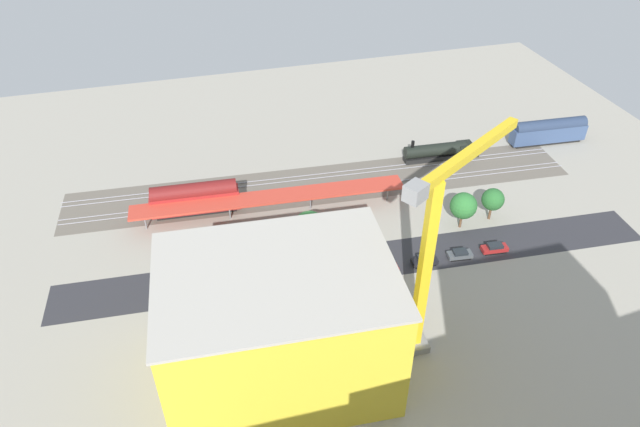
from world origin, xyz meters
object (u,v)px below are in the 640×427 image
at_px(locomotive, 442,151).
at_px(parked_car_2, 425,261).
at_px(parked_car_4, 350,275).
at_px(street_tree_0, 493,200).
at_px(tower_crane, 434,247).
at_px(street_tree_2, 310,227).
at_px(box_truck_0, 242,287).
at_px(parked_car_3, 386,269).
at_px(platform_canopy_near, 270,197).
at_px(street_tree_5, 286,234).
at_px(passenger_coach, 549,131).
at_px(construction_building, 279,326).
at_px(parked_car_1, 460,255).
at_px(traffic_light, 346,226).
at_px(street_tree_3, 341,226).
at_px(street_tree_1, 463,206).
at_px(parked_car_0, 494,248).
at_px(street_tree_4, 263,236).
at_px(freight_coach_far, 195,198).

bearing_deg(locomotive, parked_car_2, 60.66).
relative_size(parked_car_4, street_tree_0, 0.71).
height_order(tower_crane, street_tree_2, tower_crane).
distance_m(box_truck_0, street_tree_2, 15.23).
xyz_separation_m(parked_car_3, box_truck_0, (23.91, -1.09, 0.92)).
bearing_deg(parked_car_3, platform_canopy_near, -54.47).
bearing_deg(parked_car_2, street_tree_0, -152.89).
xyz_separation_m(parked_car_3, street_tree_5, (14.75, -9.33, 3.35)).
relative_size(platform_canopy_near, street_tree_5, 8.10).
bearing_deg(parked_car_4, parked_car_3, 177.21).
bearing_deg(passenger_coach, construction_building, 32.85).
height_order(parked_car_2, box_truck_0, box_truck_0).
relative_size(parked_car_1, tower_crane, 0.15).
bearing_deg(street_tree_2, parked_car_1, 162.38).
relative_size(platform_canopy_near, street_tree_0, 7.87).
relative_size(parked_car_2, construction_building, 0.15).
xyz_separation_m(street_tree_0, street_tree_5, (38.69, -0.47, -0.26)).
distance_m(locomotive, traffic_light, 36.91).
xyz_separation_m(street_tree_3, street_tree_5, (9.13, -1.61, -1.10)).
distance_m(parked_car_1, street_tree_0, 14.01).
distance_m(street_tree_1, street_tree_5, 32.33).
height_order(platform_canopy_near, parked_car_2, platform_canopy_near).
distance_m(street_tree_0, street_tree_5, 38.69).
bearing_deg(box_truck_0, parked_car_2, 178.39).
relative_size(parked_car_3, box_truck_0, 0.41).
relative_size(parked_car_1, street_tree_5, 0.70).
relative_size(platform_canopy_near, street_tree_3, 6.79).
height_order(parked_car_1, construction_building, construction_building).
height_order(street_tree_2, traffic_light, street_tree_2).
distance_m(platform_canopy_near, parked_car_0, 41.32).
height_order(platform_canopy_near, traffic_light, traffic_light).
bearing_deg(construction_building, locomotive, -130.91).
distance_m(locomotive, box_truck_0, 57.02).
distance_m(tower_crane, street_tree_4, 33.14).
xyz_separation_m(platform_canopy_near, locomotive, (-39.70, -9.94, -1.99)).
bearing_deg(tower_crane, street_tree_2, -64.97).
bearing_deg(street_tree_3, street_tree_1, -179.19).
distance_m(passenger_coach, street_tree_0, 34.75).
bearing_deg(street_tree_5, street_tree_4, 1.47).
xyz_separation_m(parked_car_0, tower_crane, (20.40, 15.04, 17.10)).
bearing_deg(parked_car_1, street_tree_3, -21.37).
relative_size(freight_coach_far, parked_car_0, 3.51).
bearing_deg(street_tree_4, box_truck_0, 57.65).
height_order(parked_car_0, street_tree_2, street_tree_2).
height_order(passenger_coach, street_tree_3, street_tree_3).
bearing_deg(street_tree_0, box_truck_0, 9.22).
bearing_deg(freight_coach_far, traffic_light, 145.11).
distance_m(parked_car_1, parked_car_3, 13.58).
bearing_deg(platform_canopy_near, street_tree_0, 162.38).
bearing_deg(street_tree_4, locomotive, -153.04).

